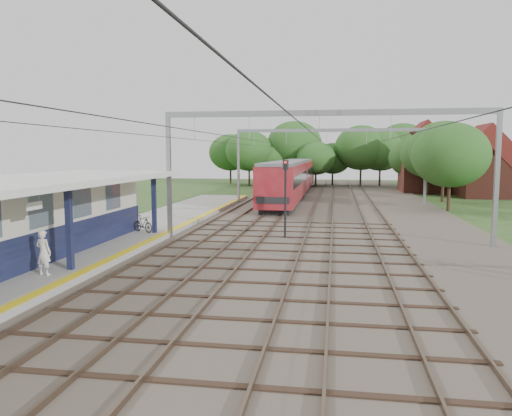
# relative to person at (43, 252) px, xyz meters

# --- Properties ---
(ground) EXTENTS (160.00, 160.00, 0.00)m
(ground) POSITION_rel_person_xyz_m (6.40, -5.04, -1.18)
(ground) COLOR #2D4C1E
(ground) RESTS_ON ground
(ballast_bed) EXTENTS (18.00, 90.00, 0.10)m
(ballast_bed) POSITION_rel_person_xyz_m (10.40, 24.96, -1.13)
(ballast_bed) COLOR #473D33
(ballast_bed) RESTS_ON ground
(platform) EXTENTS (5.00, 52.00, 0.35)m
(platform) POSITION_rel_person_xyz_m (-1.10, 8.96, -1.01)
(platform) COLOR gray
(platform) RESTS_ON ground
(yellow_stripe) EXTENTS (0.45, 52.00, 0.01)m
(yellow_stripe) POSITION_rel_person_xyz_m (1.15, 8.96, -0.83)
(yellow_stripe) COLOR yellow
(yellow_stripe) RESTS_ON platform
(station_building) EXTENTS (3.41, 18.00, 3.40)m
(station_building) POSITION_rel_person_xyz_m (-2.48, 1.96, 0.86)
(station_building) COLOR beige
(station_building) RESTS_ON platform
(canopy) EXTENTS (6.40, 20.00, 3.44)m
(canopy) POSITION_rel_person_xyz_m (-1.37, 0.96, 2.46)
(canopy) COLOR #111536
(canopy) RESTS_ON platform
(rail_tracks) EXTENTS (11.80, 88.00, 0.15)m
(rail_tracks) POSITION_rel_person_xyz_m (7.90, 24.96, -1.01)
(rail_tracks) COLOR brown
(rail_tracks) RESTS_ON ballast_bed
(catenary_system) EXTENTS (17.22, 88.00, 7.00)m
(catenary_system) POSITION_rel_person_xyz_m (9.79, 20.24, 4.33)
(catenary_system) COLOR gray
(catenary_system) RESTS_ON ground
(tree_band) EXTENTS (31.72, 30.88, 8.82)m
(tree_band) POSITION_rel_person_xyz_m (10.25, 52.08, 3.74)
(tree_band) COLOR #382619
(tree_band) RESTS_ON ground
(house_near) EXTENTS (7.00, 6.12, 7.89)m
(house_near) POSITION_rel_person_xyz_m (27.40, 40.96, 1.81)
(house_near) COLOR brown
(house_near) RESTS_ON ground
(house_far) EXTENTS (8.00, 6.12, 8.66)m
(house_far) POSITION_rel_person_xyz_m (22.40, 46.96, 2.05)
(house_far) COLOR brown
(house_far) RESTS_ON ground
(person) EXTENTS (0.66, 0.49, 1.66)m
(person) POSITION_rel_person_xyz_m (0.00, 0.00, 0.00)
(person) COLOR silver
(person) RESTS_ON platform
(bicycle) EXTENTS (1.58, 1.16, 0.94)m
(bicycle) POSITION_rel_person_xyz_m (-0.18, 9.96, -0.36)
(bicycle) COLOR black
(bicycle) RESTS_ON platform
(train) EXTENTS (2.98, 37.13, 3.91)m
(train) POSITION_rel_person_xyz_m (5.90, 38.57, 1.00)
(train) COLOR black
(train) RESTS_ON ballast_bed
(signal_post) EXTENTS (0.34, 0.30, 4.41)m
(signal_post) POSITION_rel_person_xyz_m (7.75, 10.90, 1.61)
(signal_post) COLOR black
(signal_post) RESTS_ON ground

